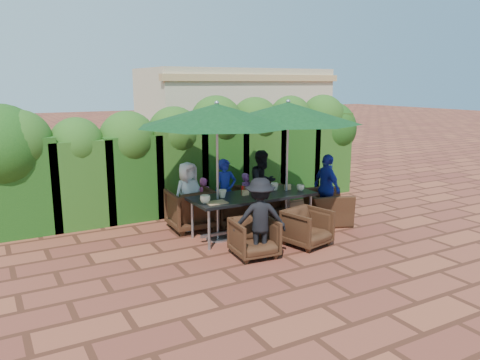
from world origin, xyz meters
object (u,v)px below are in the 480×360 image
dining_table (253,199)px  umbrella_left (217,115)px  chair_far_left (191,207)px  chair_far_right (261,198)px  chair_near_right (307,226)px  chair_end_right (326,202)px  chair_far_mid (228,204)px  umbrella_right (288,113)px  chair_near_left (254,236)px

dining_table → umbrella_left: 1.69m
chair_far_left → chair_far_right: (1.62, 0.07, -0.04)m
umbrella_left → chair_near_right: bearing=-41.3°
chair_near_right → chair_end_right: chair_end_right is taller
dining_table → chair_far_mid: chair_far_mid is taller
chair_end_right → chair_far_mid: bearing=82.9°
umbrella_right → chair_near_left: bearing=-143.1°
chair_far_mid → chair_near_left: (-0.48, -1.83, -0.04)m
chair_far_mid → chair_far_left: bearing=-3.8°
umbrella_left → chair_near_left: umbrella_left is taller
chair_far_left → chair_end_right: chair_far_left is taller
umbrella_left → chair_far_mid: size_ratio=3.59×
chair_far_right → chair_near_left: chair_far_right is taller
dining_table → chair_near_right: size_ratio=3.30×
umbrella_left → chair_near_right: umbrella_left is taller
dining_table → chair_near_left: (-0.55, -0.98, -0.33)m
umbrella_right → chair_end_right: umbrella_right is taller
chair_far_mid → chair_far_right: (0.83, 0.08, 0.00)m
dining_table → chair_near_right: 1.15m
umbrella_left → chair_near_right: size_ratio=3.97×
dining_table → umbrella_left: umbrella_left is taller
umbrella_left → chair_end_right: umbrella_left is taller
umbrella_right → umbrella_left: bearing=176.6°
umbrella_left → chair_far_right: 2.48m
chair_far_mid → chair_far_right: 0.84m
umbrella_left → chair_far_left: size_ratio=3.26×
chair_far_left → chair_near_left: chair_far_left is taller
chair_far_right → chair_far_left: bearing=-14.9°
umbrella_left → umbrella_right: bearing=-3.4°
chair_far_left → umbrella_left: bearing=105.1°
chair_far_mid → chair_end_right: size_ratio=0.80×
dining_table → chair_far_mid: 0.90m
dining_table → chair_far_left: (-0.86, 0.86, -0.25)m
chair_far_right → chair_near_left: bearing=38.0°
chair_near_left → umbrella_left: bearing=102.4°
dining_table → umbrella_right: size_ratio=0.86×
umbrella_right → chair_near_left: 2.46m
umbrella_right → chair_far_left: 2.55m
chair_near_right → chair_far_right: bearing=69.3°
dining_table → umbrella_right: (0.73, -0.02, 1.54)m
chair_far_mid → chair_near_right: bearing=104.7°
umbrella_right → chair_far_left: (-1.59, 0.88, -1.79)m
chair_end_right → dining_table: bearing=108.3°
dining_table → chair_far_left: bearing=134.9°
chair_far_right → chair_near_right: chair_far_right is taller
chair_far_mid → chair_near_left: bearing=72.3°
umbrella_right → chair_far_right: bearing=88.2°
chair_near_right → chair_end_right: (1.17, 0.92, 0.07)m
chair_far_left → chair_near_left: (0.30, -1.84, -0.08)m
umbrella_left → chair_far_right: umbrella_left is taller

